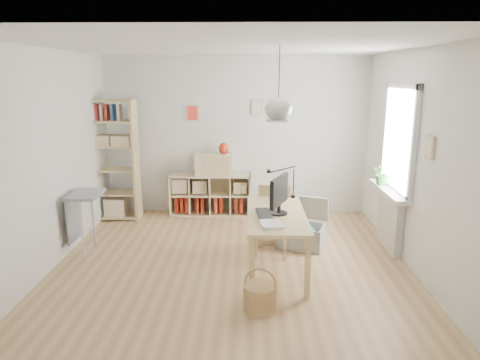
{
  "coord_description": "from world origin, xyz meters",
  "views": [
    {
      "loc": [
        0.21,
        -5.1,
        2.37
      ],
      "look_at": [
        0.1,
        0.3,
        1.05
      ],
      "focal_mm": 32.0,
      "sensor_mm": 36.0,
      "label": 1
    }
  ],
  "objects_px": {
    "desk": "(276,220)",
    "monitor": "(279,193)",
    "storage_chest": "(302,230)",
    "drawer_chest": "(213,164)",
    "tall_bookshelf": "(113,156)",
    "cube_shelf": "(209,197)",
    "chair": "(273,216)"
  },
  "relations": [
    {
      "from": "desk",
      "to": "monitor",
      "type": "xyz_separation_m",
      "value": [
        0.03,
        -0.03,
        0.35
      ]
    },
    {
      "from": "storage_chest",
      "to": "drawer_chest",
      "type": "bearing_deg",
      "value": 155.21
    },
    {
      "from": "tall_bookshelf",
      "to": "monitor",
      "type": "bearing_deg",
      "value": -37.17
    },
    {
      "from": "drawer_chest",
      "to": "cube_shelf",
      "type": "bearing_deg",
      "value": 150.52
    },
    {
      "from": "desk",
      "to": "tall_bookshelf",
      "type": "distance_m",
      "value": 3.27
    },
    {
      "from": "desk",
      "to": "monitor",
      "type": "height_order",
      "value": "monitor"
    },
    {
      "from": "chair",
      "to": "storage_chest",
      "type": "xyz_separation_m",
      "value": [
        0.44,
        0.25,
        -0.3
      ]
    },
    {
      "from": "desk",
      "to": "cube_shelf",
      "type": "height_order",
      "value": "desk"
    },
    {
      "from": "desk",
      "to": "storage_chest",
      "type": "distance_m",
      "value": 1.03
    },
    {
      "from": "desk",
      "to": "chair",
      "type": "distance_m",
      "value": 0.6
    },
    {
      "from": "desk",
      "to": "chair",
      "type": "relative_size",
      "value": 1.65
    },
    {
      "from": "tall_bookshelf",
      "to": "monitor",
      "type": "distance_m",
      "value": 3.28
    },
    {
      "from": "desk",
      "to": "storage_chest",
      "type": "height_order",
      "value": "desk"
    },
    {
      "from": "chair",
      "to": "drawer_chest",
      "type": "bearing_deg",
      "value": 130.31
    },
    {
      "from": "cube_shelf",
      "to": "monitor",
      "type": "xyz_separation_m",
      "value": [
        1.05,
        -2.26,
        0.71
      ]
    },
    {
      "from": "chair",
      "to": "storage_chest",
      "type": "bearing_deg",
      "value": 39.38
    },
    {
      "from": "desk",
      "to": "cube_shelf",
      "type": "distance_m",
      "value": 2.48
    },
    {
      "from": "monitor",
      "to": "desk",
      "type": "bearing_deg",
      "value": 153.04
    },
    {
      "from": "drawer_chest",
      "to": "chair",
      "type": "bearing_deg",
      "value": -62.99
    },
    {
      "from": "desk",
      "to": "tall_bookshelf",
      "type": "relative_size",
      "value": 0.75
    },
    {
      "from": "desk",
      "to": "drawer_chest",
      "type": "distance_m",
      "value": 2.4
    },
    {
      "from": "desk",
      "to": "drawer_chest",
      "type": "height_order",
      "value": "drawer_chest"
    },
    {
      "from": "desk",
      "to": "monitor",
      "type": "distance_m",
      "value": 0.35
    },
    {
      "from": "cube_shelf",
      "to": "drawer_chest",
      "type": "relative_size",
      "value": 2.25
    },
    {
      "from": "cube_shelf",
      "to": "chair",
      "type": "xyz_separation_m",
      "value": [
        1.02,
        -1.65,
        0.22
      ]
    },
    {
      "from": "storage_chest",
      "to": "chair",
      "type": "bearing_deg",
      "value": -130.79
    },
    {
      "from": "cube_shelf",
      "to": "tall_bookshelf",
      "type": "relative_size",
      "value": 0.7
    },
    {
      "from": "chair",
      "to": "drawer_chest",
      "type": "xyz_separation_m",
      "value": [
        -0.93,
        1.61,
        0.38
      ]
    },
    {
      "from": "monitor",
      "to": "storage_chest",
      "type": "bearing_deg",
      "value": 87.46
    },
    {
      "from": "desk",
      "to": "chair",
      "type": "xyz_separation_m",
      "value": [
        -0.01,
        0.58,
        -0.14
      ]
    },
    {
      "from": "cube_shelf",
      "to": "chair",
      "type": "relative_size",
      "value": 1.54
    },
    {
      "from": "chair",
      "to": "storage_chest",
      "type": "distance_m",
      "value": 0.59
    }
  ]
}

